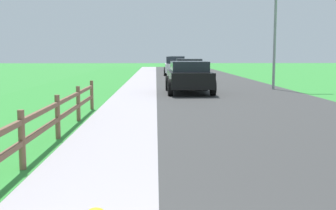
{
  "coord_description": "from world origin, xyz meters",
  "views": [
    {
      "loc": [
        -0.03,
        -1.26,
        1.87
      ],
      "look_at": [
        0.23,
        7.73,
        0.78
      ],
      "focal_mm": 45.17,
      "sensor_mm": 36.0,
      "label": 1
    }
  ],
  "objects_px": {
    "street_lamp": "(277,12)",
    "parked_suv_black": "(189,76)",
    "parked_car_beige": "(189,71)",
    "parked_car_blue": "(176,63)",
    "parked_car_white": "(175,66)"
  },
  "relations": [
    {
      "from": "parked_car_beige",
      "to": "parked_car_blue",
      "type": "distance_m",
      "value": 20.28
    },
    {
      "from": "parked_car_beige",
      "to": "parked_car_blue",
      "type": "relative_size",
      "value": 0.91
    },
    {
      "from": "parked_suv_black",
      "to": "parked_car_white",
      "type": "xyz_separation_m",
      "value": [
        0.13,
        17.32,
        0.0
      ]
    },
    {
      "from": "parked_car_beige",
      "to": "parked_car_blue",
      "type": "xyz_separation_m",
      "value": [
        0.16,
        20.28,
        0.06
      ]
    },
    {
      "from": "parked_suv_black",
      "to": "parked_car_white",
      "type": "distance_m",
      "value": 17.32
    },
    {
      "from": "street_lamp",
      "to": "parked_suv_black",
      "type": "bearing_deg",
      "value": -157.27
    },
    {
      "from": "parked_suv_black",
      "to": "street_lamp",
      "type": "height_order",
      "value": "street_lamp"
    },
    {
      "from": "parked_car_beige",
      "to": "street_lamp",
      "type": "distance_m",
      "value": 7.61
    },
    {
      "from": "parked_suv_black",
      "to": "parked_car_white",
      "type": "bearing_deg",
      "value": 89.56
    },
    {
      "from": "parked_car_beige",
      "to": "street_lamp",
      "type": "bearing_deg",
      "value": -52.52
    },
    {
      "from": "parked_suv_black",
      "to": "parked_car_blue",
      "type": "xyz_separation_m",
      "value": [
        0.73,
        27.72,
        0.04
      ]
    },
    {
      "from": "parked_suv_black",
      "to": "street_lamp",
      "type": "relative_size",
      "value": 0.64
    },
    {
      "from": "parked_suv_black",
      "to": "parked_car_beige",
      "type": "relative_size",
      "value": 0.97
    },
    {
      "from": "parked_car_white",
      "to": "parked_suv_black",
      "type": "bearing_deg",
      "value": -90.44
    },
    {
      "from": "parked_car_blue",
      "to": "parked_car_white",
      "type": "bearing_deg",
      "value": -93.27
    }
  ]
}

